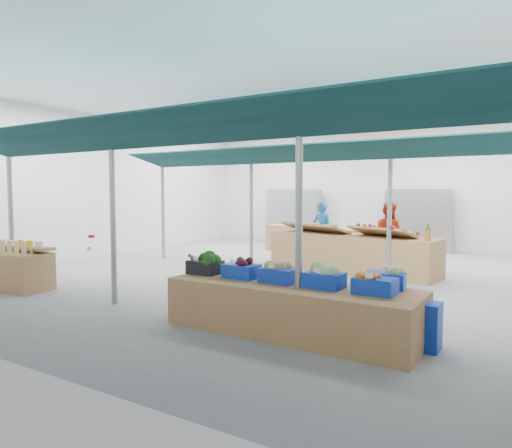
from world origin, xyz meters
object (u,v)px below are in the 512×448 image
(veg_counter, at_px, (291,308))
(fruit_counter, at_px, (351,253))
(vendor_right, at_px, (388,235))
(crate_stack, at_px, (419,325))
(vendor_left, at_px, (322,232))
(bottle_shelf, at_px, (13,268))

(veg_counter, xyz_separation_m, fruit_counter, (-0.93, 5.08, 0.11))
(veg_counter, xyz_separation_m, vendor_right, (-0.33, 6.18, 0.50))
(crate_stack, bearing_deg, fruit_counter, 117.97)
(veg_counter, height_order, crate_stack, veg_counter)
(vendor_left, bearing_deg, vendor_right, -169.59)
(vendor_right, bearing_deg, bottle_shelf, 59.11)
(fruit_counter, height_order, crate_stack, fruit_counter)
(veg_counter, bearing_deg, fruit_counter, 101.51)
(bottle_shelf, height_order, crate_stack, bottle_shelf)
(fruit_counter, distance_m, crate_stack, 5.49)
(vendor_left, bearing_deg, fruit_counter, 147.90)
(bottle_shelf, bearing_deg, vendor_right, 42.94)
(crate_stack, height_order, vendor_left, vendor_left)
(veg_counter, relative_size, fruit_counter, 0.83)
(fruit_counter, height_order, vendor_left, vendor_left)
(bottle_shelf, height_order, vendor_right, vendor_right)
(fruit_counter, distance_m, vendor_left, 1.67)
(bottle_shelf, relative_size, veg_counter, 0.49)
(bottle_shelf, height_order, fruit_counter, bottle_shelf)
(crate_stack, bearing_deg, vendor_right, 108.36)
(bottle_shelf, bearing_deg, crate_stack, -1.78)
(veg_counter, relative_size, crate_stack, 5.95)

